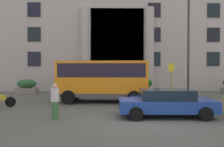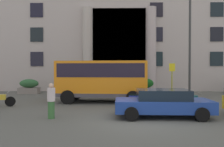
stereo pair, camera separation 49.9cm
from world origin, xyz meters
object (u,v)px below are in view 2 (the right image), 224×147
at_px(orange_minibus, 102,78).
at_px(hedge_planter_east, 29,87).
at_px(hedge_planter_entrance_left, 145,86).
at_px(motorcycle_near_kerb, 189,100).
at_px(lamppost_plaza_centre, 190,37).
at_px(bus_stop_sign, 172,77).
at_px(motorcycle_far_end, 136,100).
at_px(white_taxi_kerbside, 163,103).
at_px(pedestrian_man_crossing, 51,101).

height_order(orange_minibus, hedge_planter_east, orange_minibus).
bearing_deg(hedge_planter_east, hedge_planter_entrance_left, -0.73).
xyz_separation_m(motorcycle_near_kerb, lamppost_plaza_centre, (1.71, 5.10, 4.38)).
distance_m(bus_stop_sign, motorcycle_near_kerb, 4.33).
relative_size(bus_stop_sign, motorcycle_far_end, 1.33).
bearing_deg(motorcycle_far_end, motorcycle_near_kerb, 11.63).
height_order(white_taxi_kerbside, lamppost_plaza_centre, lamppost_plaza_centre).
bearing_deg(pedestrian_man_crossing, motorcycle_near_kerb, -77.92).
relative_size(orange_minibus, pedestrian_man_crossing, 3.81).
distance_m(bus_stop_sign, motorcycle_far_end, 5.45).
bearing_deg(hedge_planter_entrance_left, pedestrian_man_crossing, -118.58).
relative_size(pedestrian_man_crossing, lamppost_plaza_centre, 0.19).
xyz_separation_m(orange_minibus, motorcycle_far_end, (2.10, -2.52, -1.21)).
bearing_deg(orange_minibus, hedge_planter_east, 147.58).
bearing_deg(pedestrian_man_crossing, orange_minibus, -31.06).
distance_m(orange_minibus, motorcycle_near_kerb, 5.80).
xyz_separation_m(motorcycle_far_end, lamppost_plaza_centre, (4.76, 5.25, 4.38)).
distance_m(orange_minibus, lamppost_plaza_centre, 8.03).
distance_m(white_taxi_kerbside, motorcycle_near_kerb, 3.22).
height_order(bus_stop_sign, hedge_planter_entrance_left, bus_stop_sign).
bearing_deg(lamppost_plaza_centre, pedestrian_man_crossing, -138.09).
bearing_deg(motorcycle_far_end, bus_stop_sign, 62.96).
height_order(hedge_planter_east, motorcycle_near_kerb, hedge_planter_east).
bearing_deg(bus_stop_sign, motorcycle_near_kerb, -90.90).
bearing_deg(pedestrian_man_crossing, bus_stop_sign, -55.69).
height_order(orange_minibus, white_taxi_kerbside, orange_minibus).
bearing_deg(white_taxi_kerbside, motorcycle_far_end, 115.25).
relative_size(orange_minibus, white_taxi_kerbside, 1.37).
relative_size(white_taxi_kerbside, lamppost_plaza_centre, 0.54).
distance_m(motorcycle_near_kerb, lamppost_plaza_centre, 6.94).
xyz_separation_m(bus_stop_sign, motorcycle_near_kerb, (-0.07, -4.15, -1.21)).
height_order(hedge_planter_entrance_left, white_taxi_kerbside, hedge_planter_entrance_left).
height_order(bus_stop_sign, motorcycle_near_kerb, bus_stop_sign).
bearing_deg(hedge_planter_entrance_left, bus_stop_sign, -63.19).
relative_size(hedge_planter_east, motorcycle_near_kerb, 0.92).
relative_size(motorcycle_far_end, pedestrian_man_crossing, 1.26).
bearing_deg(hedge_planter_entrance_left, lamppost_plaza_centre, -35.09).
distance_m(hedge_planter_east, motorcycle_far_end, 11.94).
xyz_separation_m(hedge_planter_entrance_left, lamppost_plaza_centre, (3.29, -2.31, 4.15)).
xyz_separation_m(bus_stop_sign, motorcycle_far_end, (-3.12, -4.30, -1.21)).
distance_m(hedge_planter_entrance_left, motorcycle_far_end, 7.70).
bearing_deg(bus_stop_sign, white_taxi_kerbside, -107.42).
bearing_deg(motorcycle_near_kerb, pedestrian_man_crossing, -157.93).
distance_m(hedge_planter_east, white_taxi_kerbside, 14.29).
relative_size(hedge_planter_east, motorcycle_far_end, 0.90).
bearing_deg(white_taxi_kerbside, lamppost_plaza_centre, 65.41).
height_order(orange_minibus, bus_stop_sign, orange_minibus).
distance_m(hedge_planter_east, lamppost_plaza_centre, 14.72).
height_order(orange_minibus, pedestrian_man_crossing, orange_minibus).
height_order(white_taxi_kerbside, motorcycle_far_end, white_taxi_kerbside).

